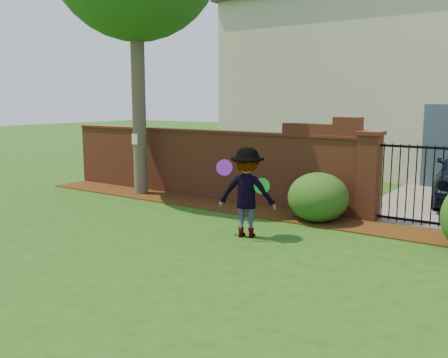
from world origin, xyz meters
The scene contains 11 objects.
ground centered at (0.00, 0.00, -0.01)m, with size 80.00×80.00×0.01m, color #1E4812.
mulch_bed centered at (-0.95, 3.34, 0.01)m, with size 11.10×1.08×0.03m, color #331D09.
brick_wall centered at (-2.01, 4.00, 0.93)m, with size 8.70×0.31×2.16m.
pillar_left centered at (2.40, 4.00, 0.96)m, with size 0.50×0.50×1.88m.
iron_gate centered at (3.50, 4.00, 0.85)m, with size 1.78×0.03×1.60m.
house centered at (1.00, 12.00, 3.16)m, with size 12.40×6.40×6.30m.
paper_notice centered at (-3.60, 3.21, 1.50)m, with size 0.20×0.01×0.28m, color white.
shrub_left centered at (1.60, 3.27, 0.52)m, with size 1.26×1.26×1.03m, color #174615.
man centered at (0.98, 1.44, 0.83)m, with size 1.07×0.62×1.66m, color gray.
frisbee_purple centered at (0.73, 1.09, 1.32)m, with size 0.29×0.29×0.03m, color purple.
frisbee_green centered at (1.27, 1.50, 0.98)m, with size 0.29×0.29×0.03m, color green.
Camera 1 is at (5.68, -6.08, 2.51)m, focal length 39.43 mm.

